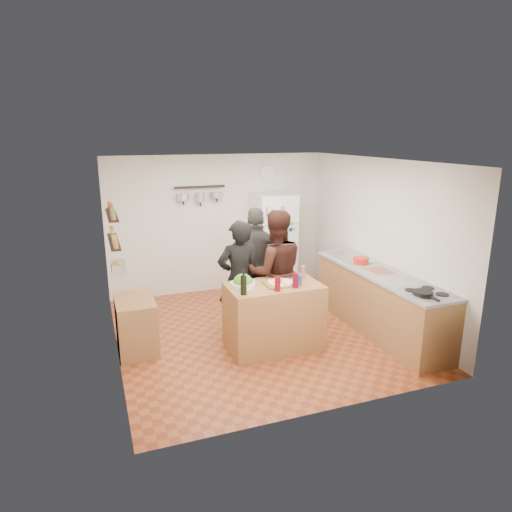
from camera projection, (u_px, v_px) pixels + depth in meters
name	position (u px, v px, depth m)	size (l,w,h in m)	color
room_shell	(249.00, 245.00, 6.79)	(4.20, 4.20, 4.20)	brown
prep_island	(274.00, 316.00, 6.18)	(1.25, 0.72, 0.91)	#A5693C
pizza_board	(280.00, 284.00, 6.07)	(0.42, 0.34, 0.02)	brown
pizza	(280.00, 282.00, 6.06)	(0.34, 0.34, 0.02)	beige
salad_bowl	(243.00, 285.00, 5.96)	(0.32, 0.32, 0.06)	white
wine_bottle	(244.00, 285.00, 5.67)	(0.08, 0.08, 0.24)	black
wine_glass_near	(278.00, 284.00, 5.80)	(0.08, 0.08, 0.18)	#630812
wine_glass_far	(296.00, 281.00, 5.93)	(0.08, 0.08, 0.19)	#550717
pepper_mill	(303.00, 274.00, 6.24)	(0.05, 0.05, 0.17)	#9A6340
salt_canister	(298.00, 280.00, 6.04)	(0.09, 0.09, 0.14)	navy
person_left	(239.00, 279.00, 6.48)	(0.62, 0.41, 1.71)	black
person_center	(275.00, 272.00, 6.59)	(0.89, 0.69, 1.83)	black
person_back	(257.00, 265.00, 6.99)	(1.05, 0.44, 1.79)	#302E2A
counter_run	(379.00, 302.00, 6.71)	(0.63, 2.63, 0.90)	#9E7042
stove_top	(426.00, 293.00, 5.73)	(0.60, 0.62, 0.02)	white
skillet	(423.00, 293.00, 5.65)	(0.25, 0.25, 0.05)	black
sink	(350.00, 258.00, 7.36)	(0.50, 0.80, 0.03)	silver
cutting_board	(380.00, 271.00, 6.64)	(0.30, 0.40, 0.02)	#9B5538
red_bowl	(361.00, 261.00, 6.99)	(0.24, 0.24, 0.10)	red
fridge	(274.00, 243.00, 8.43)	(0.70, 0.68, 1.80)	white
wall_clock	(267.00, 173.00, 8.40)	(0.30, 0.30, 0.03)	silver
spice_shelf_lower	(114.00, 241.00, 5.91)	(0.12, 1.00, 0.03)	black
spice_shelf_upper	(112.00, 215.00, 5.82)	(0.12, 1.00, 0.03)	black
produce_basket	(118.00, 267.00, 6.02)	(0.18, 0.35, 0.14)	silver
side_table	(136.00, 325.00, 6.14)	(0.50, 0.80, 0.73)	olive
pot_rack	(200.00, 187.00, 7.95)	(0.90, 0.04, 0.04)	black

